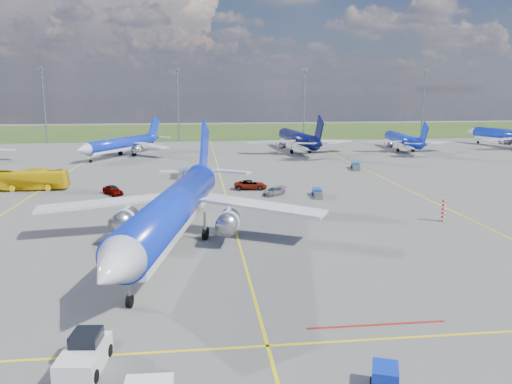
{
  "coord_description": "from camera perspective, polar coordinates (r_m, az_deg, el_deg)",
  "views": [
    {
      "loc": [
        -4.16,
        -49.11,
        16.18
      ],
      "look_at": [
        2.72,
        9.59,
        4.0
      ],
      "focal_mm": 35.0,
      "sensor_mm": 36.0,
      "label": 1
    }
  ],
  "objects": [
    {
      "name": "pushback_tug",
      "position": [
        32.58,
        -19.01,
        -17.17
      ],
      "size": [
        2.68,
        6.09,
        2.03
      ],
      "rotation": [
        0.0,
        0.0,
        -0.11
      ],
      "color": "silver",
      "rests_on": "ground"
    },
    {
      "name": "baggage_tug_w",
      "position": [
        77.42,
        7.06,
        -0.14
      ],
      "size": [
        1.95,
        4.84,
        1.06
      ],
      "rotation": [
        0.0,
        0.0,
        -0.15
      ],
      "color": "#1A439C",
      "rests_on": "ground"
    },
    {
      "name": "baggage_tug_c",
      "position": [
        95.01,
        -8.53,
        2.07
      ],
      "size": [
        3.63,
        5.68,
        1.25
      ],
      "rotation": [
        0.0,
        0.0,
        -0.42
      ],
      "color": "#1B4EA6",
      "rests_on": "ground"
    },
    {
      "name": "baggage_tug_e",
      "position": [
        105.4,
        11.34,
        2.91
      ],
      "size": [
        2.74,
        5.71,
        1.24
      ],
      "rotation": [
        0.0,
        0.0,
        -0.24
      ],
      "color": "#17538B",
      "rests_on": "ground"
    },
    {
      "name": "service_car_c",
      "position": [
        77.71,
        2.05,
        0.08
      ],
      "size": [
        4.34,
        4.0,
        1.22
      ],
      "primitive_type": "imported",
      "rotation": [
        0.0,
        0.0,
        -0.88
      ],
      "color": "#999999",
      "rests_on": "ground"
    },
    {
      "name": "warning_post",
      "position": [
        66.24,
        20.61,
        -1.92
      ],
      "size": [
        0.5,
        0.5,
        3.0
      ],
      "primitive_type": "cylinder",
      "color": "red",
      "rests_on": "ground"
    },
    {
      "name": "service_car_b",
      "position": [
        82.14,
        -0.62,
        0.82
      ],
      "size": [
        5.62,
        2.93,
        1.51
      ],
      "primitive_type": "imported",
      "rotation": [
        0.0,
        0.0,
        1.49
      ],
      "color": "#999999",
      "rests_on": "ground"
    },
    {
      "name": "uld_container",
      "position": [
        29.95,
        14.52,
        -19.91
      ],
      "size": [
        1.91,
        2.12,
        1.39
      ],
      "primitive_type": "cube",
      "rotation": [
        0.0,
        0.0,
        -0.35
      ],
      "color": "#0D2CBB",
      "rests_on": "ground"
    },
    {
      "name": "apron_bus",
      "position": [
        89.55,
        -24.5,
        1.28
      ],
      "size": [
        12.2,
        2.89,
        3.39
      ],
      "primitive_type": "imported",
      "rotation": [
        0.0,
        0.0,
        1.57
      ],
      "color": "yellow",
      "rests_on": "ground"
    },
    {
      "name": "service_car_a",
      "position": [
        81.11,
        -16.05,
        0.22
      ],
      "size": [
        3.97,
        4.63,
        1.5
      ],
      "primitive_type": "imported",
      "rotation": [
        0.0,
        0.0,
        0.61
      ],
      "color": "#999999",
      "rests_on": "ground"
    },
    {
      "name": "main_airliner",
      "position": [
        53.36,
        -9.27,
        -6.17
      ],
      "size": [
        41.8,
        50.33,
        11.74
      ],
      "primitive_type": null,
      "rotation": [
        0.0,
        0.0,
        -0.18
      ],
      "color": "#0E29C6",
      "rests_on": "ground"
    },
    {
      "name": "bg_jet_n",
      "position": [
        132.08,
        4.8,
        4.57
      ],
      "size": [
        32.82,
        41.25,
        10.18
      ],
      "primitive_type": null,
      "rotation": [
        0.0,
        0.0,
        3.23
      ],
      "color": "#070B3F",
      "rests_on": "ground"
    },
    {
      "name": "grass_strip",
      "position": [
        199.81,
        -5.51,
        6.95
      ],
      "size": [
        400.0,
        80.0,
        0.01
      ],
      "primitive_type": "cube",
      "color": "#2D4719",
      "rests_on": "ground"
    },
    {
      "name": "floodlight_masts",
      "position": [
        159.78,
        -1.63,
        10.34
      ],
      "size": [
        202.2,
        0.5,
        22.7
      ],
      "color": "slate",
      "rests_on": "ground"
    },
    {
      "name": "bg_jet_ne",
      "position": [
        140.34,
        16.39,
        4.55
      ],
      "size": [
        26.77,
        34.04,
        8.53
      ],
      "primitive_type": null,
      "rotation": [
        0.0,
        0.0,
        3.08
      ],
      "color": "#0E29C6",
      "rests_on": "ground"
    },
    {
      "name": "ground",
      "position": [
        51.88,
        -1.76,
        -6.54
      ],
      "size": [
        400.0,
        400.0,
        0.0
      ],
      "primitive_type": "plane",
      "color": "#565653",
      "rests_on": "ground"
    },
    {
      "name": "taxiway_lines",
      "position": [
        78.62,
        -3.39,
        -0.25
      ],
      "size": [
        60.25,
        160.0,
        0.02
      ],
      "color": "yellow",
      "rests_on": "ground"
    },
    {
      "name": "bg_jet_nnw",
      "position": [
        127.16,
        -15.08,
        3.94
      ],
      "size": [
        38.84,
        42.0,
        8.84
      ],
      "primitive_type": null,
      "rotation": [
        0.0,
        0.0,
        -0.5
      ],
      "color": "#0E29C6",
      "rests_on": "ground"
    }
  ]
}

